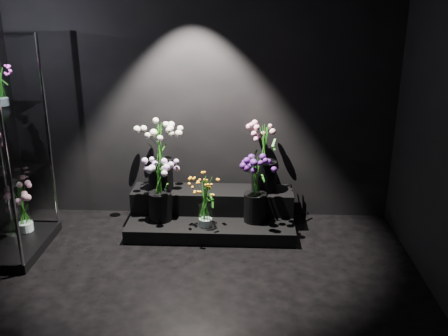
{
  "coord_description": "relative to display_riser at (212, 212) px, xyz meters",
  "views": [
    {
      "loc": [
        0.46,
        -3.08,
        2.32
      ],
      "look_at": [
        0.26,
        1.2,
        0.81
      ],
      "focal_mm": 40.0,
      "sensor_mm": 36.0,
      "label": 1
    }
  ],
  "objects": [
    {
      "name": "bouquet_lilac",
      "position": [
        -0.51,
        -0.16,
        0.34
      ],
      "size": [
        0.43,
        0.43,
        0.62
      ],
      "rotation": [
        0.0,
        0.0,
        0.35
      ],
      "color": "black",
      "rests_on": "display_riser"
    },
    {
      "name": "bouquet_pink_roses",
      "position": [
        0.54,
        0.11,
        0.61
      ],
      "size": [
        0.36,
        0.36,
        0.7
      ],
      "rotation": [
        0.0,
        0.0,
        -0.03
      ],
      "color": "black",
      "rests_on": "display_riser"
    },
    {
      "name": "bouquet_case_magenta",
      "position": [
        -1.85,
        -0.41,
        1.4
      ],
      "size": [
        0.2,
        0.2,
        0.38
      ],
      "rotation": [
        0.0,
        0.0,
        -0.01
      ],
      "color": "white",
      "rests_on": "display_case"
    },
    {
      "name": "floor",
      "position": [
        -0.12,
        -1.66,
        -0.15
      ],
      "size": [
        4.0,
        4.0,
        0.0
      ],
      "primitive_type": "plane",
      "color": "black",
      "rests_on": "ground"
    },
    {
      "name": "bouquet_cream_roses",
      "position": [
        -0.54,
        0.1,
        0.64
      ],
      "size": [
        0.55,
        0.55,
        0.72
      ],
      "rotation": [
        0.0,
        0.0,
        -0.43
      ],
      "color": "black",
      "rests_on": "display_riser"
    },
    {
      "name": "display_riser",
      "position": [
        0.0,
        0.0,
        0.0
      ],
      "size": [
        1.68,
        0.75,
        0.37
      ],
      "color": "black",
      "rests_on": "floor"
    },
    {
      "name": "bouquet_purple",
      "position": [
        0.45,
        -0.15,
        0.36
      ],
      "size": [
        0.38,
        0.38,
        0.68
      ],
      "rotation": [
        0.0,
        0.0,
        0.26
      ],
      "color": "black",
      "rests_on": "display_riser"
    },
    {
      "name": "wall_back",
      "position": [
        -0.12,
        0.34,
        1.25
      ],
      "size": [
        4.0,
        0.0,
        4.0
      ],
      "primitive_type": "plane",
      "rotation": [
        1.57,
        0.0,
        0.0
      ],
      "color": "black",
      "rests_on": "floor"
    },
    {
      "name": "display_case",
      "position": [
        -1.83,
        -0.59,
        0.84
      ],
      "size": [
        0.54,
        0.9,
        1.98
      ],
      "color": "black",
      "rests_on": "floor"
    },
    {
      "name": "bouquet_orange_bells",
      "position": [
        -0.04,
        -0.29,
        0.24
      ],
      "size": [
        0.25,
        0.25,
        0.5
      ],
      "rotation": [
        0.0,
        0.0,
        -0.02
      ],
      "color": "white",
      "rests_on": "display_riser"
    },
    {
      "name": "bouquet_case_base_pink",
      "position": [
        -1.82,
        -0.38,
        0.2
      ],
      "size": [
        0.36,
        0.36,
        0.5
      ],
      "rotation": [
        0.0,
        0.0,
        -0.19
      ],
      "color": "white",
      "rests_on": "display_case"
    }
  ]
}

